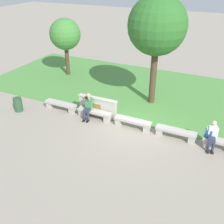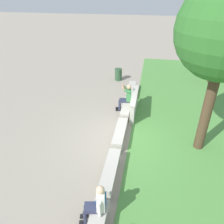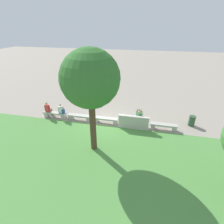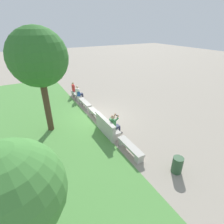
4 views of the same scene
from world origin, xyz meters
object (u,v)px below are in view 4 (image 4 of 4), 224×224
Objects in this scene: bench_main at (130,148)px; backpack at (79,94)px; bench_near at (110,128)px; tree_behind_wall at (12,193)px; tree_left_background at (38,58)px; bench_mid at (96,114)px; person_companion at (75,89)px; trash_bin at (177,165)px; person_photographer at (114,124)px; bench_far at (85,103)px; bench_end at (76,95)px; person_distant at (79,93)px.

backpack is at bearing 0.11° from bench_main.
bench_near is 7.06m from tree_behind_wall.
tree_left_background reaches higher than backpack.
bench_mid is 0.46× the size of tree_behind_wall.
bench_main is 8.75m from person_companion.
tree_behind_wall reaches higher than trash_bin.
tree_left_background reaches higher than person_photographer.
person_companion reaches higher than backpack.
bench_far is 1.37m from backpack.
trash_bin is at bearing -174.23° from bench_end.
tree_left_background is at bearing 125.14° from bench_far.
bench_main is 1.00× the size of bench_near.
person_companion is at bearing -6.88° from bench_end.
bench_far is 2.05m from bench_end.
bench_mid is at bearing 0.00° from bench_main.
bench_mid is at bearing 9.60° from trash_bin.
bench_mid is at bearing 180.00° from bench_far.
tree_behind_wall is at bearing 132.85° from person_photographer.
person_distant is at bearing -40.40° from tree_left_background.
person_distant is 11.49m from tree_behind_wall.
tree_behind_wall reaches higher than person_photographer.
bench_mid is (2.05, 0.00, 0.00)m from bench_near.
tree_behind_wall is (-10.84, 4.63, 2.51)m from bench_end.
backpack is (7.48, 0.01, 0.33)m from bench_main.
bench_end is (4.10, 0.00, 0.00)m from bench_mid.
trash_bin is (-9.46, -1.04, -0.25)m from backpack.
bench_end is at bearing 0.00° from bench_mid.
person_companion reaches higher than bench_end.
bench_near is 1.42× the size of person_distant.
bench_mid is at bearing -89.24° from tree_left_background.
trash_bin is at bearing -170.40° from bench_mid.
backpack is (-1.27, 0.08, -0.05)m from person_companion.
bench_main is 2.05m from bench_near.
bench_mid is 2.39× the size of trash_bin.
tree_behind_wall is 5.16× the size of trash_bin.
bench_end is at bearing 0.68° from person_photographer.
tree_left_background is (-0.04, 2.97, 3.88)m from bench_mid.
person_photographer reaches higher than trash_bin.
person_photographer is 1.76× the size of trash_bin.
person_photographer reaches higher than backpack.
bench_far is at bearing -179.41° from backpack.
bench_far is at bearing 180.00° from bench_end.
bench_near is 4.16m from trash_bin.
person_distant is at bearing 179.93° from person_companion.
tree_left_background reaches higher than bench_mid.
person_distant is (1.47, -0.06, 0.38)m from bench_far.
person_photographer is at bearing 14.38° from trash_bin.
tree_left_background reaches higher than trash_bin.
person_photographer is 1.05× the size of person_distant.
person_distant is 9.66m from trash_bin.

